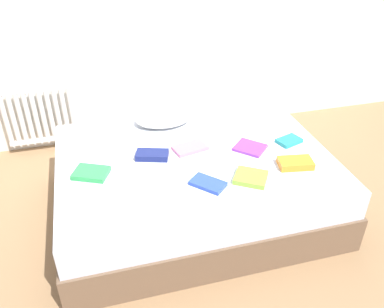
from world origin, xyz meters
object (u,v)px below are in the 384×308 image
(radiator, at_px, (39,116))
(textbook_blue, at_px, (208,184))
(textbook_lime, at_px, (251,177))
(textbook_orange, at_px, (295,163))
(textbook_navy, at_px, (152,155))
(pillow, at_px, (163,118))
(textbook_white, at_px, (127,190))
(textbook_purple, at_px, (250,148))
(textbook_teal, at_px, (289,141))
(bed, at_px, (194,183))
(textbook_pink, at_px, (190,148))
(textbook_green, at_px, (91,173))

(radiator, relative_size, textbook_blue, 2.80)
(textbook_lime, relative_size, textbook_orange, 0.89)
(textbook_navy, bearing_deg, pillow, 87.26)
(textbook_orange, relative_size, textbook_white, 0.99)
(pillow, distance_m, textbook_purple, 0.79)
(textbook_lime, height_order, textbook_purple, textbook_lime)
(textbook_blue, relative_size, textbook_teal, 1.24)
(bed, height_order, textbook_orange, textbook_orange)
(pillow, distance_m, textbook_orange, 1.15)
(bed, bearing_deg, pillow, 101.68)
(textbook_blue, xyz_separation_m, textbook_teal, (0.76, 0.36, 0.00))
(textbook_orange, xyz_separation_m, textbook_white, (-1.18, 0.02, -0.01))
(textbook_navy, bearing_deg, textbook_blue, -37.53)
(textbook_purple, bearing_deg, textbook_white, -118.88)
(textbook_teal, height_order, textbook_pink, textbook_teal)
(textbook_purple, xyz_separation_m, textbook_teal, (0.32, 0.01, 0.00))
(textbook_green, bearing_deg, radiator, 133.41)
(pillow, height_order, textbook_purple, pillow)
(bed, bearing_deg, textbook_green, -175.65)
(textbook_lime, xyz_separation_m, textbook_orange, (0.36, 0.07, 0.01))
(textbook_green, bearing_deg, textbook_purple, 26.62)
(textbook_purple, xyz_separation_m, textbook_pink, (-0.44, 0.11, 0.00))
(radiator, relative_size, textbook_purple, 2.96)
(pillow, xyz_separation_m, textbook_white, (-0.42, -0.85, -0.04))
(bed, xyz_separation_m, textbook_lime, (0.29, -0.39, 0.27))
(textbook_lime, bearing_deg, textbook_navy, 176.09)
(textbook_blue, relative_size, textbook_white, 0.94)
(textbook_blue, bearing_deg, textbook_teal, 72.06)
(textbook_white, bearing_deg, textbook_blue, 35.01)
(textbook_teal, bearing_deg, pillow, 128.64)
(radiator, distance_m, textbook_green, 1.33)
(pillow, bearing_deg, textbook_pink, -76.83)
(pillow, relative_size, textbook_navy, 2.01)
(pillow, xyz_separation_m, textbook_green, (-0.63, -0.60, -0.03))
(textbook_purple, bearing_deg, textbook_navy, -140.83)
(textbook_white, xyz_separation_m, textbook_navy, (0.23, 0.35, 0.01))
(textbook_lime, xyz_separation_m, textbook_pink, (-0.29, 0.48, -0.01))
(radiator, height_order, textbook_navy, radiator)
(textbook_lime, relative_size, textbook_pink, 0.85)
(radiator, distance_m, textbook_white, 1.63)
(radiator, xyz_separation_m, textbook_teal, (1.91, -1.22, 0.13))
(pillow, height_order, textbook_white, pillow)
(textbook_blue, height_order, textbook_white, textbook_blue)
(textbook_teal, relative_size, textbook_white, 0.76)
(textbook_white, bearing_deg, bed, 72.34)
(textbook_green, relative_size, textbook_white, 0.95)
(textbook_orange, relative_size, textbook_purple, 1.11)
(textbook_green, bearing_deg, textbook_lime, 7.17)
(textbook_lime, height_order, textbook_orange, textbook_orange)
(radiator, distance_m, textbook_pink, 1.60)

